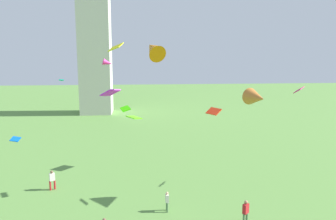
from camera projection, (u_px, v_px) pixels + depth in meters
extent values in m
cylinder|color=#51754C|center=(244.00, 220.00, 23.81)|extent=(0.17, 0.17, 0.89)
cylinder|color=#51754C|center=(247.00, 218.00, 24.10)|extent=(0.17, 0.17, 0.89)
cube|color=red|center=(246.00, 209.00, 23.82)|extent=(0.54, 0.53, 0.70)
sphere|color=#A37556|center=(246.00, 202.00, 23.74)|extent=(0.26, 0.26, 0.26)
cylinder|color=red|center=(50.00, 186.00, 29.99)|extent=(0.16, 0.16, 0.86)
cylinder|color=red|center=(55.00, 185.00, 30.21)|extent=(0.16, 0.16, 0.86)
cube|color=silver|center=(52.00, 177.00, 29.97)|extent=(0.54, 0.46, 0.68)
sphere|color=brown|center=(52.00, 172.00, 29.89)|extent=(0.25, 0.25, 0.25)
sphere|color=brown|center=(104.00, 220.00, 21.52)|extent=(0.24, 0.24, 0.24)
cylinder|color=#51754C|center=(167.00, 206.00, 26.20)|extent=(0.14, 0.14, 0.76)
cylinder|color=#51754C|center=(167.00, 208.00, 25.86)|extent=(0.14, 0.14, 0.76)
cube|color=silver|center=(167.00, 198.00, 25.92)|extent=(0.25, 0.42, 0.60)
sphere|color=#D8AD84|center=(167.00, 193.00, 25.85)|extent=(0.22, 0.22, 0.22)
cone|color=#CE7107|center=(153.00, 49.00, 21.14)|extent=(1.65, 2.11, 1.62)
cube|color=yellow|center=(116.00, 47.00, 30.10)|extent=(1.48, 1.54, 0.86)
cone|color=#DC2881|center=(108.00, 63.00, 38.23)|extent=(1.38, 1.02, 1.03)
cube|color=#C51BE2|center=(110.00, 93.00, 21.78)|extent=(1.43, 1.41, 0.60)
cube|color=#35D404|center=(125.00, 109.00, 28.30)|extent=(0.99, 1.17, 0.42)
cube|color=#C2175F|center=(299.00, 90.00, 30.54)|extent=(1.20, 1.29, 0.64)
cone|color=#BF6D2A|center=(256.00, 98.00, 26.67)|extent=(1.84, 2.23, 1.39)
cube|color=red|center=(214.00, 111.00, 26.95)|extent=(1.24, 1.34, 0.49)
cube|color=#0FBCC4|center=(61.00, 80.00, 39.66)|extent=(0.76, 0.88, 0.28)
cube|color=#0854BB|center=(15.00, 139.00, 32.08)|extent=(0.78, 1.14, 0.35)
cube|color=#5DD616|center=(134.00, 117.00, 35.23)|extent=(1.78, 1.98, 0.54)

